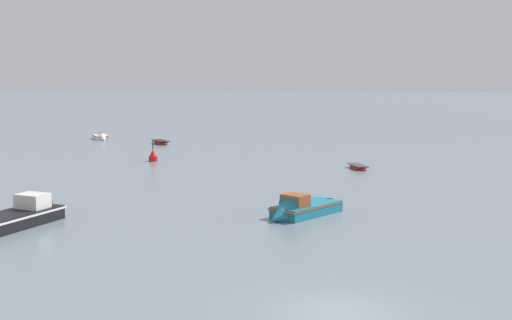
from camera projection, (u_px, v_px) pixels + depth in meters
name	position (u px, v px, depth m)	size (l,w,h in m)	color
ground_plane	(339.00, 312.00, 23.08)	(800.00, 800.00, 0.00)	slate
motorboat_moored_0	(101.00, 138.00, 88.50)	(3.50, 4.49, 1.49)	white
motorboat_moored_1	(30.00, 216.00, 37.45)	(4.18, 6.85, 2.46)	black
rowboat_moored_1	(358.00, 167.00, 59.78)	(1.99, 3.39, 0.51)	red
rowboat_moored_2	(161.00, 143.00, 82.64)	(3.21, 4.09, 0.62)	red
motorboat_moored_5	(298.00, 212.00, 38.87)	(5.00, 5.65, 2.14)	#197084
channel_buoy	(153.00, 157.00, 65.19)	(0.90, 0.90, 2.30)	red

